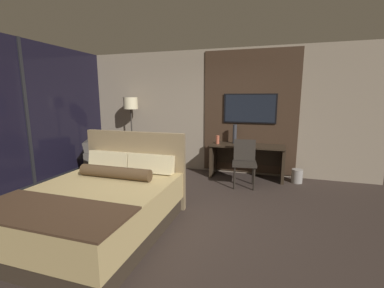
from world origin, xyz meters
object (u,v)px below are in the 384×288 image
at_px(tv, 250,108).
at_px(desk_chair, 244,158).
at_px(desk, 247,156).
at_px(vase_tall, 235,134).
at_px(armchair_by_window, 106,162).
at_px(floor_lamp, 131,109).
at_px(waste_bin, 297,176).
at_px(vase_short, 218,140).
at_px(bed, 99,206).

distance_m(tv, desk_chair, 1.23).
height_order(desk, vase_tall, vase_tall).
xyz_separation_m(armchair_by_window, floor_lamp, (0.32, 0.64, 1.19)).
distance_m(desk_chair, floor_lamp, 2.99).
bearing_deg(armchair_by_window, waste_bin, -109.35).
xyz_separation_m(armchair_by_window, vase_short, (2.48, 0.60, 0.55)).
bearing_deg(armchair_by_window, tv, -101.50).
distance_m(armchair_by_window, vase_short, 2.61).
bearing_deg(waste_bin, desk_chair, -154.49).
bearing_deg(tv, vase_short, -154.34).
height_order(desk, waste_bin, desk).
bearing_deg(waste_bin, floor_lamp, 179.52).
xyz_separation_m(desk, floor_lamp, (-2.80, -0.03, 0.97)).
bearing_deg(desk_chair, tv, 82.71).
height_order(armchair_by_window, vase_tall, vase_tall).
relative_size(vase_tall, vase_short, 2.30).
relative_size(tv, floor_lamp, 0.66).
xyz_separation_m(vase_short, waste_bin, (1.68, 0.01, -0.68)).
relative_size(desk, desk_chair, 1.69).
relative_size(bed, waste_bin, 7.51).
bearing_deg(floor_lamp, armchair_by_window, -116.56).
distance_m(vase_short, waste_bin, 1.81).
bearing_deg(bed, desk, 61.17).
distance_m(bed, desk_chair, 2.87).
relative_size(desk_chair, vase_tall, 2.17).
distance_m(desk, vase_short, 0.73).
xyz_separation_m(bed, floor_lamp, (-1.19, 2.90, 1.11)).
bearing_deg(vase_tall, armchair_by_window, -165.32).
bearing_deg(armchair_by_window, vase_short, -104.12).
height_order(vase_tall, waste_bin, vase_tall).
height_order(bed, vase_tall, bed).
bearing_deg(vase_tall, bed, -113.78).
height_order(vase_tall, vase_short, vase_tall).
bearing_deg(floor_lamp, vase_tall, 2.22).
relative_size(armchair_by_window, vase_tall, 2.78).
distance_m(desk, desk_chair, 0.56).
relative_size(bed, desk_chair, 2.30).
height_order(bed, waste_bin, bed).
xyz_separation_m(desk_chair, floor_lamp, (-2.80, 0.53, 0.91)).
xyz_separation_m(desk_chair, vase_short, (-0.64, 0.48, 0.27)).
bearing_deg(desk, armchair_by_window, -167.87).
xyz_separation_m(desk_chair, armchair_by_window, (-3.12, -0.12, -0.28)).
distance_m(vase_tall, waste_bin, 1.55).
distance_m(tv, waste_bin, 1.73).
height_order(desk_chair, vase_short, same).
height_order(floor_lamp, waste_bin, floor_lamp).
bearing_deg(armchair_by_window, desk, -105.60).
bearing_deg(bed, vase_tall, 66.22).
distance_m(floor_lamp, waste_bin, 4.05).
bearing_deg(bed, desk_chair, 55.85).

